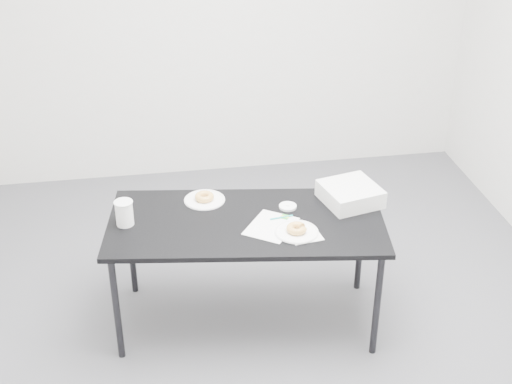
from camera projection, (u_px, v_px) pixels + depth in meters
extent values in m
plane|color=#515257|center=(254.00, 325.00, 4.16)|extent=(4.00, 4.00, 0.00)
cube|color=silver|center=(210.00, 5.00, 5.22)|extent=(4.00, 0.02, 2.70)
cube|color=black|center=(246.00, 223.00, 3.87)|extent=(1.58, 0.90, 0.03)
cylinder|color=black|center=(117.00, 309.00, 3.77)|extent=(0.04, 0.04, 0.66)
cylinder|color=black|center=(131.00, 247.00, 4.28)|extent=(0.04, 0.04, 0.66)
cylinder|color=black|center=(377.00, 305.00, 3.80)|extent=(0.04, 0.04, 0.66)
cylinder|color=black|center=(360.00, 244.00, 4.31)|extent=(0.04, 0.04, 0.66)
cube|color=white|center=(271.00, 226.00, 3.82)|extent=(0.34, 0.36, 0.00)
cube|color=green|center=(285.00, 217.00, 3.89)|extent=(0.06, 0.06, 0.00)
cylinder|color=#0C8586|center=(281.00, 217.00, 3.88)|extent=(0.13, 0.03, 0.01)
cube|color=white|center=(304.00, 235.00, 3.74)|extent=(0.19, 0.19, 0.00)
cylinder|color=white|center=(297.00, 232.00, 3.76)|extent=(0.23, 0.23, 0.01)
torus|color=#CA8440|center=(297.00, 228.00, 3.75)|extent=(0.11, 0.11, 0.04)
cylinder|color=white|center=(205.00, 200.00, 4.06)|extent=(0.23, 0.23, 0.01)
torus|color=#CA8440|center=(204.00, 197.00, 4.05)|extent=(0.13, 0.13, 0.04)
cylinder|color=white|center=(124.00, 213.00, 3.80)|extent=(0.09, 0.09, 0.14)
cylinder|color=white|center=(288.00, 206.00, 3.99)|extent=(0.10, 0.10, 0.01)
cube|color=silver|center=(350.00, 194.00, 4.02)|extent=(0.36, 0.36, 0.10)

